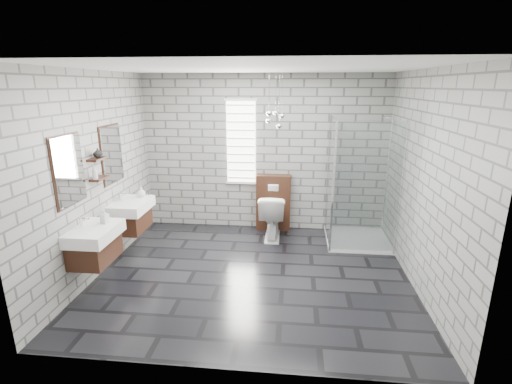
% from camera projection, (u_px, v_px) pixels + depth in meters
% --- Properties ---
extents(floor, '(4.20, 3.60, 0.02)m').
position_uv_depth(floor, '(253.00, 275.00, 5.11)').
color(floor, black).
rests_on(floor, ground).
extents(ceiling, '(4.20, 3.60, 0.02)m').
position_uv_depth(ceiling, '(252.00, 67.00, 4.35)').
color(ceiling, white).
rests_on(ceiling, wall_back).
extents(wall_back, '(4.20, 0.02, 2.70)m').
position_uv_depth(wall_back, '(264.00, 154.00, 6.46)').
color(wall_back, gray).
rests_on(wall_back, floor).
extents(wall_front, '(4.20, 0.02, 2.70)m').
position_uv_depth(wall_front, '(228.00, 233.00, 3.00)').
color(wall_front, gray).
rests_on(wall_front, floor).
extents(wall_left, '(0.02, 3.60, 2.70)m').
position_uv_depth(wall_left, '(95.00, 175.00, 4.94)').
color(wall_left, gray).
rests_on(wall_left, floor).
extents(wall_right, '(0.02, 3.60, 2.70)m').
position_uv_depth(wall_right, '(424.00, 183.00, 4.52)').
color(wall_right, gray).
rests_on(wall_right, floor).
extents(vanity_left, '(0.47, 0.70, 1.57)m').
position_uv_depth(vanity_left, '(92.00, 234.00, 4.51)').
color(vanity_left, '#391D11').
rests_on(vanity_left, wall_left).
extents(vanity_right, '(0.47, 0.70, 1.57)m').
position_uv_depth(vanity_right, '(129.00, 207.00, 5.51)').
color(vanity_right, '#391D11').
rests_on(vanity_right, wall_left).
extents(shelf_lower, '(0.14, 0.30, 0.03)m').
position_uv_depth(shelf_lower, '(100.00, 178.00, 4.89)').
color(shelf_lower, '#391D11').
rests_on(shelf_lower, wall_left).
extents(shelf_upper, '(0.14, 0.30, 0.03)m').
position_uv_depth(shelf_upper, '(97.00, 159.00, 4.82)').
color(shelf_upper, '#391D11').
rests_on(shelf_upper, wall_left).
extents(window, '(0.56, 0.05, 1.48)m').
position_uv_depth(window, '(241.00, 142.00, 6.42)').
color(window, white).
rests_on(window, wall_back).
extents(cistern_panel, '(0.60, 0.20, 1.00)m').
position_uv_depth(cistern_panel, '(273.00, 202.00, 6.57)').
color(cistern_panel, '#391D11').
rests_on(cistern_panel, floor).
extents(flush_plate, '(0.18, 0.01, 0.12)m').
position_uv_depth(flush_plate, '(273.00, 188.00, 6.39)').
color(flush_plate, silver).
rests_on(flush_plate, cistern_panel).
extents(shower_enclosure, '(1.00, 1.00, 2.03)m').
position_uv_depth(shower_enclosure, '(354.00, 215.00, 5.95)').
color(shower_enclosure, white).
rests_on(shower_enclosure, floor).
extents(pendant_cluster, '(0.30, 0.27, 0.86)m').
position_uv_depth(pendant_cluster, '(275.00, 117.00, 5.84)').
color(pendant_cluster, silver).
rests_on(pendant_cluster, ceiling).
extents(toilet, '(0.44, 0.76, 0.77)m').
position_uv_depth(toilet, '(272.00, 216.00, 6.24)').
color(toilet, white).
rests_on(toilet, floor).
extents(soap_bottle_a, '(0.10, 0.10, 0.18)m').
position_uv_depth(soap_bottle_a, '(104.00, 216.00, 4.59)').
color(soap_bottle_a, '#B2B2B2').
rests_on(soap_bottle_a, vanity_left).
extents(soap_bottle_b, '(0.16, 0.16, 0.16)m').
position_uv_depth(soap_bottle_b, '(141.00, 192.00, 5.68)').
color(soap_bottle_b, '#B2B2B2').
rests_on(soap_bottle_b, vanity_right).
extents(soap_bottle_c, '(0.09, 0.09, 0.18)m').
position_uv_depth(soap_bottle_c, '(95.00, 173.00, 4.75)').
color(soap_bottle_c, '#B2B2B2').
rests_on(soap_bottle_c, shelf_lower).
extents(vase, '(0.15, 0.15, 0.12)m').
position_uv_depth(vase, '(98.00, 153.00, 4.81)').
color(vase, '#B2B2B2').
rests_on(vase, shelf_upper).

